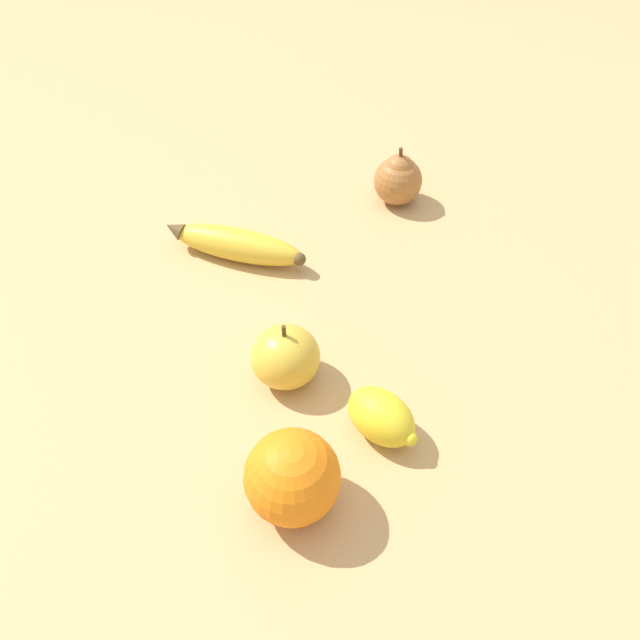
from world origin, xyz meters
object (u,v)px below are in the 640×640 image
Objects in this scene: orange at (292,477)px; apple at (285,357)px; lemon at (381,417)px; banana at (234,245)px; pear at (398,179)px.

orange is 0.15m from apple.
orange is at bearing -83.92° from lemon.
banana is 0.21m from apple.
pear is 1.09× the size of apple.
pear reaches higher than apple.
lemon is (-0.01, 0.11, -0.02)m from orange.
orange reaches higher than lemon.
apple is (-0.12, 0.08, -0.01)m from orange.
lemon is at bearing -42.98° from pear.
lemon is at bearing 140.14° from banana.
pear is (-0.30, 0.38, -0.01)m from orange.
orange is 1.00× the size of pear.
orange and pear have the same top height.
orange reaches higher than banana.
orange is 1.02× the size of lemon.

